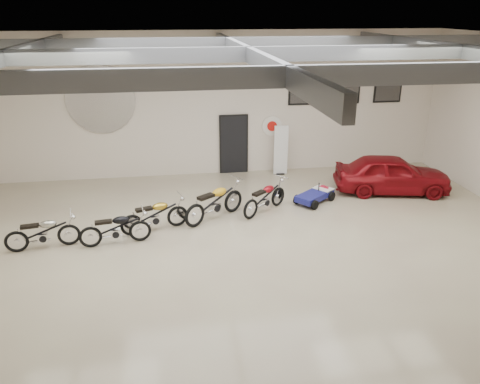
{
  "coord_description": "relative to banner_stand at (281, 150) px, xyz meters",
  "views": [
    {
      "loc": [
        -1.77,
        -10.26,
        5.69
      ],
      "look_at": [
        0.0,
        1.2,
        1.1
      ],
      "focal_mm": 35.0,
      "sensor_mm": 36.0,
      "label": 1
    }
  ],
  "objects": [
    {
      "name": "floor",
      "position": [
        -2.15,
        -5.5,
        -0.92
      ],
      "size": [
        16.0,
        12.0,
        0.01
      ],
      "primitive_type": "cube",
      "color": "tan",
      "rests_on": "ground"
    },
    {
      "name": "ceiling",
      "position": [
        -2.15,
        -5.5,
        4.08
      ],
      "size": [
        16.0,
        12.0,
        0.01
      ],
      "primitive_type": "cube",
      "color": "gray",
      "rests_on": "back_wall"
    },
    {
      "name": "back_wall",
      "position": [
        -2.15,
        0.5,
        1.58
      ],
      "size": [
        16.0,
        0.02,
        5.0
      ],
      "primitive_type": "cube",
      "color": "beige",
      "rests_on": "floor"
    },
    {
      "name": "ceiling_beams",
      "position": [
        -2.15,
        -5.5,
        3.83
      ],
      "size": [
        15.8,
        11.8,
        0.32
      ],
      "primitive_type": null,
      "color": "slate",
      "rests_on": "ceiling"
    },
    {
      "name": "door",
      "position": [
        -1.65,
        0.45,
        0.13
      ],
      "size": [
        0.92,
        0.08,
        2.1
      ],
      "primitive_type": "cube",
      "color": "black",
      "rests_on": "back_wall"
    },
    {
      "name": "logo_plaque",
      "position": [
        -6.15,
        0.45,
        1.88
      ],
      "size": [
        2.3,
        0.06,
        1.16
      ],
      "primitive_type": null,
      "color": "silver",
      "rests_on": "back_wall"
    },
    {
      "name": "poster_left",
      "position": [
        0.85,
        0.46,
        2.18
      ],
      "size": [
        1.05,
        0.08,
        1.35
      ],
      "primitive_type": null,
      "color": "black",
      "rests_on": "back_wall"
    },
    {
      "name": "poster_mid",
      "position": [
        2.45,
        0.46,
        2.18
      ],
      "size": [
        1.05,
        0.08,
        1.35
      ],
      "primitive_type": null,
      "color": "black",
      "rests_on": "back_wall"
    },
    {
      "name": "poster_right",
      "position": [
        4.05,
        0.46,
        2.18
      ],
      "size": [
        1.05,
        0.08,
        1.35
      ],
      "primitive_type": null,
      "color": "black",
      "rests_on": "back_wall"
    },
    {
      "name": "oil_sign",
      "position": [
        -0.25,
        0.45,
        0.78
      ],
      "size": [
        0.72,
        0.1,
        0.72
      ],
      "primitive_type": null,
      "color": "white",
      "rests_on": "back_wall"
    },
    {
      "name": "banner_stand",
      "position": [
        0.0,
        0.0,
        0.0
      ],
      "size": [
        0.51,
        0.23,
        1.83
      ],
      "primitive_type": null,
      "rotation": [
        0.0,
        0.0,
        -0.06
      ],
      "color": "white",
      "rests_on": "floor"
    },
    {
      "name": "motorcycle_silver",
      "position": [
        -7.21,
        -4.63,
        -0.46
      ],
      "size": [
        1.83,
        0.82,
        0.92
      ],
      "primitive_type": null,
      "rotation": [
        0.0,
        0.0,
        0.16
      ],
      "color": "silver",
      "rests_on": "floor"
    },
    {
      "name": "motorcycle_black",
      "position": [
        -5.43,
        -4.67,
        -0.46
      ],
      "size": [
        1.82,
        0.78,
        0.92
      ],
      "primitive_type": null,
      "rotation": [
        0.0,
        0.0,
        0.14
      ],
      "color": "silver",
      "rests_on": "floor"
    },
    {
      "name": "motorcycle_gold",
      "position": [
        -4.45,
        -4.03,
        -0.44
      ],
      "size": [
        1.93,
        1.11,
        0.96
      ],
      "primitive_type": null,
      "rotation": [
        0.0,
        0.0,
        0.31
      ],
      "color": "silver",
      "rests_on": "floor"
    },
    {
      "name": "motorcycle_yellow",
      "position": [
        -2.77,
        -3.53,
        -0.37
      ],
      "size": [
        2.08,
        1.75,
        1.09
      ],
      "primitive_type": null,
      "rotation": [
        0.0,
        0.0,
        0.63
      ],
      "color": "silver",
      "rests_on": "floor"
    },
    {
      "name": "motorcycle_red",
      "position": [
        -1.25,
        -3.26,
        -0.44
      ],
      "size": [
        1.78,
        1.61,
        0.95
      ],
      "primitive_type": null,
      "rotation": [
        0.0,
        0.0,
        0.69
      ],
      "color": "silver",
      "rests_on": "floor"
    },
    {
      "name": "go_kart",
      "position": [
        0.56,
        -2.68,
        -0.61
      ],
      "size": [
        1.77,
        1.62,
        0.6
      ],
      "primitive_type": null,
      "rotation": [
        0.0,
        0.0,
        0.67
      ],
      "color": "navy",
      "rests_on": "floor"
    },
    {
      "name": "vintage_car",
      "position": [
        3.18,
        -2.29,
        -0.29
      ],
      "size": [
        2.18,
        3.9,
        1.25
      ],
      "primitive_type": "imported",
      "rotation": [
        0.0,
        0.0,
        1.37
      ],
      "color": "maroon",
      "rests_on": "floor"
    }
  ]
}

